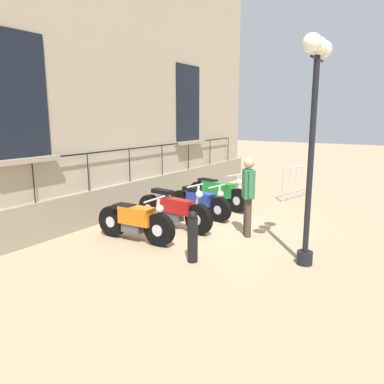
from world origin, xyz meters
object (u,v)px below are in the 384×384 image
Objects in this scene: motorcycle_blue at (199,203)px; motorcycle_red at (173,210)px; motorcycle_orange at (135,221)px; crowd_barrier at (299,180)px; bollard at (193,236)px; pedestrian_standing at (248,192)px; motorcycle_green at (217,192)px; lamppost at (314,111)px.

motorcycle_red is at bearing -91.20° from motorcycle_blue.
crowd_barrier is at bearing 75.17° from motorcycle_orange.
pedestrian_standing is (0.22, 1.92, 0.51)m from bollard.
pedestrian_standing reaches higher than motorcycle_blue.
motorcycle_green is 1.17× the size of crowd_barrier.
lamppost reaches higher than motorcycle_red.
motorcycle_orange is 4.14m from lamppost.
pedestrian_standing reaches higher than crowd_barrier.
motorcycle_green is (-0.05, 2.27, 0.03)m from motorcycle_red.
motorcycle_orange is 1.22m from motorcycle_red.
motorcycle_orange reaches higher than bollard.
lamppost reaches higher than motorcycle_orange.
crowd_barrier reaches higher than bollard.
crowd_barrier is 6.50m from bollard.
motorcycle_red is at bearing -88.62° from motorcycle_green.
pedestrian_standing is at bearing -46.89° from motorcycle_green.
motorcycle_red is 1.22× the size of crowd_barrier.
motorcycle_green reaches higher than motorcycle_orange.
motorcycle_red is 2.27m from motorcycle_green.
lamppost is (3.28, -0.59, 2.27)m from motorcycle_red.
motorcycle_red is 1.15m from motorcycle_blue.
crowd_barrier is (1.50, 4.94, 0.14)m from motorcycle_red.
motorcycle_blue is 2.07× the size of bollard.
pedestrian_standing reaches higher than motorcycle_orange.
motorcycle_red is 0.58× the size of lamppost.
crowd_barrier is at bearing 59.90° from motorcycle_green.
motorcycle_orange is 2.37m from motorcycle_blue.
lamppost is at bearing -28.18° from motorcycle_blue.
motorcycle_blue is 4.35m from lamppost.
motorcycle_orange is at bearing -139.81° from pedestrian_standing.
motorcycle_red reaches higher than motorcycle_blue.
motorcycle_blue is 0.91× the size of motorcycle_green.
crowd_barrier is (1.55, 2.67, 0.10)m from motorcycle_green.
lamppost is at bearing -31.68° from pedestrian_standing.
pedestrian_standing is (-1.55, 0.95, -1.70)m from lamppost.
motorcycle_red is 1.86m from pedestrian_standing.
motorcycle_orange is at bearing -104.83° from crowd_barrier.
pedestrian_standing is (1.73, 0.36, 0.57)m from motorcycle_red.
motorcycle_red reaches higher than bollard.
motorcycle_blue is at bearing 88.80° from motorcycle_red.
bollard is 2.00m from pedestrian_standing.
bollard is at bearing -67.77° from motorcycle_green.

